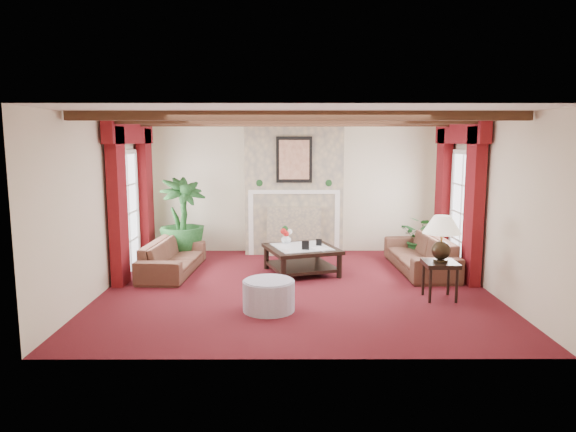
{
  "coord_description": "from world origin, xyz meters",
  "views": [
    {
      "loc": [
        -0.15,
        -7.98,
        2.33
      ],
      "look_at": [
        -0.13,
        0.4,
        1.09
      ],
      "focal_mm": 32.0,
      "sensor_mm": 36.0,
      "label": 1
    }
  ],
  "objects_px": {
    "sofa_left": "(173,252)",
    "side_table": "(440,280)",
    "sofa_right": "(420,248)",
    "ottoman": "(269,296)",
    "potted_palm": "(183,237)",
    "coffee_table": "(302,260)"
  },
  "relations": [
    {
      "from": "sofa_left",
      "to": "side_table",
      "type": "height_order",
      "value": "sofa_left"
    },
    {
      "from": "potted_palm",
      "to": "sofa_right",
      "type": "bearing_deg",
      "value": -11.1
    },
    {
      "from": "potted_palm",
      "to": "side_table",
      "type": "relative_size",
      "value": 3.25
    },
    {
      "from": "sofa_right",
      "to": "potted_palm",
      "type": "distance_m",
      "value": 4.54
    },
    {
      "from": "sofa_left",
      "to": "ottoman",
      "type": "xyz_separation_m",
      "value": [
        1.78,
        -2.06,
        -0.17
      ]
    },
    {
      "from": "coffee_table",
      "to": "side_table",
      "type": "xyz_separation_m",
      "value": [
        2.0,
        -1.49,
        0.05
      ]
    },
    {
      "from": "potted_palm",
      "to": "coffee_table",
      "type": "relative_size",
      "value": 1.59
    },
    {
      "from": "potted_palm",
      "to": "ottoman",
      "type": "bearing_deg",
      "value": -59.76
    },
    {
      "from": "sofa_left",
      "to": "ottoman",
      "type": "relative_size",
      "value": 2.76
    },
    {
      "from": "potted_palm",
      "to": "coffee_table",
      "type": "xyz_separation_m",
      "value": [
        2.31,
        -1.07,
        -0.22
      ]
    },
    {
      "from": "sofa_left",
      "to": "potted_palm",
      "type": "height_order",
      "value": "potted_palm"
    },
    {
      "from": "sofa_right",
      "to": "coffee_table",
      "type": "xyz_separation_m",
      "value": [
        -2.15,
        -0.2,
        -0.18
      ]
    },
    {
      "from": "side_table",
      "to": "ottoman",
      "type": "relative_size",
      "value": 0.78
    },
    {
      "from": "sofa_right",
      "to": "side_table",
      "type": "distance_m",
      "value": 1.7
    },
    {
      "from": "potted_palm",
      "to": "ottoman",
      "type": "relative_size",
      "value": 2.55
    },
    {
      "from": "sofa_right",
      "to": "side_table",
      "type": "height_order",
      "value": "sofa_right"
    },
    {
      "from": "side_table",
      "to": "ottoman",
      "type": "bearing_deg",
      "value": -168.33
    },
    {
      "from": "sofa_right",
      "to": "side_table",
      "type": "bearing_deg",
      "value": -7.06
    },
    {
      "from": "sofa_left",
      "to": "ottoman",
      "type": "bearing_deg",
      "value": -135.67
    },
    {
      "from": "potted_palm",
      "to": "side_table",
      "type": "xyz_separation_m",
      "value": [
        4.31,
        -2.57,
        -0.17
      ]
    },
    {
      "from": "potted_palm",
      "to": "side_table",
      "type": "distance_m",
      "value": 5.02
    },
    {
      "from": "sofa_left",
      "to": "side_table",
      "type": "distance_m",
      "value": 4.56
    }
  ]
}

